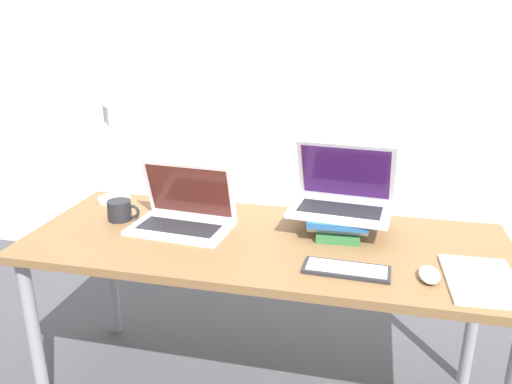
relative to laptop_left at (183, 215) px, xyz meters
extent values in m
cube|color=silver|center=(0.33, 1.07, 0.59)|extent=(8.00, 0.05, 2.70)
cube|color=brown|center=(0.33, -0.04, -0.06)|extent=(1.74, 0.69, 0.03)
cylinder|color=gray|center=(-0.48, -0.33, -0.42)|extent=(0.05, 0.05, 0.68)
cylinder|color=gray|center=(-0.48, 0.24, -0.42)|extent=(0.05, 0.05, 0.68)
cylinder|color=gray|center=(1.14, 0.24, -0.42)|extent=(0.05, 0.05, 0.68)
cube|color=silver|center=(0.00, -0.03, -0.04)|extent=(0.39, 0.27, 0.02)
cube|color=#232328|center=(0.00, -0.04, -0.03)|extent=(0.31, 0.15, 0.00)
cube|color=silver|center=(0.00, 0.06, 0.08)|extent=(0.38, 0.10, 0.23)
cube|color=#4C1E19|center=(0.00, 0.05, 0.08)|extent=(0.34, 0.08, 0.20)
cube|color=#33753D|center=(0.59, 0.10, -0.03)|extent=(0.17, 0.27, 0.03)
cube|color=white|center=(0.58, 0.10, -0.01)|extent=(0.23, 0.21, 0.03)
cube|color=#235693|center=(0.58, 0.10, 0.02)|extent=(0.23, 0.28, 0.02)
cube|color=silver|center=(0.59, 0.09, 0.04)|extent=(0.39, 0.29, 0.02)
cube|color=#232328|center=(0.59, 0.08, 0.05)|extent=(0.31, 0.16, 0.00)
cube|color=silver|center=(0.59, 0.17, 0.16)|extent=(0.38, 0.14, 0.24)
cube|color=#381451|center=(0.59, 0.17, 0.16)|extent=(0.34, 0.12, 0.21)
cube|color=#28282D|center=(0.63, -0.22, -0.04)|extent=(0.28, 0.12, 0.01)
cube|color=silver|center=(0.63, -0.22, -0.04)|extent=(0.25, 0.09, 0.00)
ellipsoid|color=white|center=(0.88, -0.21, -0.03)|extent=(0.06, 0.11, 0.03)
cube|color=silver|center=(1.04, -0.20, -0.04)|extent=(0.22, 0.32, 0.01)
cylinder|color=#232328|center=(-0.27, 0.01, -0.01)|extent=(0.09, 0.09, 0.08)
torus|color=#232328|center=(-0.22, 0.01, -0.01)|extent=(0.06, 0.01, 0.06)
cylinder|color=white|center=(-0.41, 0.21, -0.04)|extent=(0.14, 0.14, 0.01)
cylinder|color=white|center=(-0.41, 0.21, 0.19)|extent=(0.02, 0.02, 0.44)
cone|color=white|center=(-0.33, 0.17, 0.46)|extent=(0.16, 0.19, 0.17)
camera|label=1|loc=(0.67, -1.66, 0.71)|focal=35.00mm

